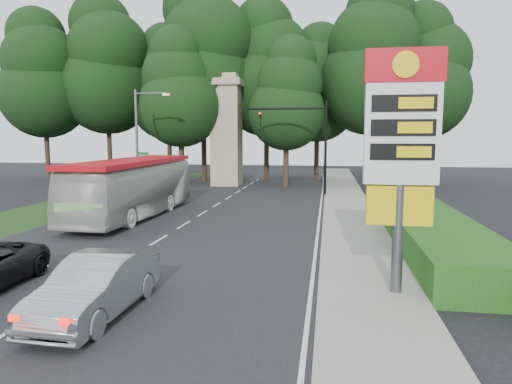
% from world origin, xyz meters
% --- Properties ---
extents(ground, '(120.00, 120.00, 0.00)m').
position_xyz_m(ground, '(0.00, 0.00, 0.00)').
color(ground, black).
rests_on(ground, ground).
extents(road_surface, '(14.00, 80.00, 0.02)m').
position_xyz_m(road_surface, '(0.00, 12.00, 0.01)').
color(road_surface, black).
rests_on(road_surface, ground).
extents(sidewalk_right, '(3.00, 80.00, 0.12)m').
position_xyz_m(sidewalk_right, '(8.50, 12.00, 0.06)').
color(sidewalk_right, gray).
rests_on(sidewalk_right, ground).
extents(grass_verge_left, '(5.00, 50.00, 0.02)m').
position_xyz_m(grass_verge_left, '(-9.50, 18.00, 0.01)').
color(grass_verge_left, '#193814').
rests_on(grass_verge_left, ground).
extents(hedge, '(3.00, 14.00, 1.20)m').
position_xyz_m(hedge, '(11.50, 8.00, 0.60)').
color(hedge, '#1B4B14').
rests_on(hedge, ground).
extents(gas_station_pylon, '(2.10, 0.45, 6.85)m').
position_xyz_m(gas_station_pylon, '(9.20, 1.99, 4.45)').
color(gas_station_pylon, '#59595E').
rests_on(gas_station_pylon, ground).
extents(traffic_signal_mast, '(6.10, 0.35, 7.20)m').
position_xyz_m(traffic_signal_mast, '(5.68, 24.00, 4.67)').
color(traffic_signal_mast, black).
rests_on(traffic_signal_mast, ground).
extents(streetlight_signs, '(2.75, 0.98, 8.00)m').
position_xyz_m(streetlight_signs, '(-6.99, 22.01, 4.44)').
color(streetlight_signs, '#59595E').
rests_on(streetlight_signs, ground).
extents(monument, '(3.00, 3.00, 10.05)m').
position_xyz_m(monument, '(-2.00, 30.00, 5.10)').
color(monument, gray).
rests_on(monument, ground).
extents(tree_far_west, '(8.96, 8.96, 17.60)m').
position_xyz_m(tree_far_west, '(-22.00, 33.00, 10.68)').
color(tree_far_west, '#2D2116').
rests_on(tree_far_west, ground).
extents(tree_west_mid, '(9.80, 9.80, 19.25)m').
position_xyz_m(tree_west_mid, '(-16.00, 35.00, 11.69)').
color(tree_west_mid, '#2D2116').
rests_on(tree_west_mid, ground).
extents(tree_west_near, '(8.40, 8.40, 16.50)m').
position_xyz_m(tree_west_near, '(-10.00, 37.00, 10.02)').
color(tree_west_near, '#2D2116').
rests_on(tree_west_near, ground).
extents(tree_center_left, '(10.08, 10.08, 19.80)m').
position_xyz_m(tree_center_left, '(-5.00, 33.00, 12.02)').
color(tree_center_left, '#2D2116').
rests_on(tree_center_left, ground).
extents(tree_center_right, '(9.24, 9.24, 18.15)m').
position_xyz_m(tree_center_right, '(1.00, 35.00, 11.02)').
color(tree_center_right, '#2D2116').
rests_on(tree_center_right, ground).
extents(tree_east_near, '(8.12, 8.12, 15.95)m').
position_xyz_m(tree_east_near, '(6.00, 37.00, 9.68)').
color(tree_east_near, '#2D2116').
rests_on(tree_east_near, ground).
extents(tree_east_mid, '(9.52, 9.52, 18.70)m').
position_xyz_m(tree_east_mid, '(11.00, 33.00, 11.35)').
color(tree_east_mid, '#2D2116').
rests_on(tree_east_mid, ground).
extents(tree_far_east, '(8.68, 8.68, 17.05)m').
position_xyz_m(tree_far_east, '(16.00, 35.00, 10.35)').
color(tree_far_east, '#2D2116').
rests_on(tree_far_east, ground).
extents(tree_monument_left, '(7.28, 7.28, 14.30)m').
position_xyz_m(tree_monument_left, '(-6.00, 29.00, 8.68)').
color(tree_monument_left, '#2D2116').
rests_on(tree_monument_left, ground).
extents(tree_monument_right, '(6.72, 6.72, 13.20)m').
position_xyz_m(tree_monument_right, '(3.50, 29.50, 8.01)').
color(tree_monument_right, '#2D2116').
rests_on(tree_monument_right, ground).
extents(transit_bus, '(2.97, 11.69, 3.24)m').
position_xyz_m(transit_bus, '(-3.50, 12.86, 1.62)').
color(transit_bus, beige).
rests_on(transit_bus, ground).
extents(sedan_silver, '(1.68, 4.60, 1.51)m').
position_xyz_m(sedan_silver, '(1.50, -0.67, 0.75)').
color(sedan_silver, '#ADB1B5').
rests_on(sedan_silver, ground).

